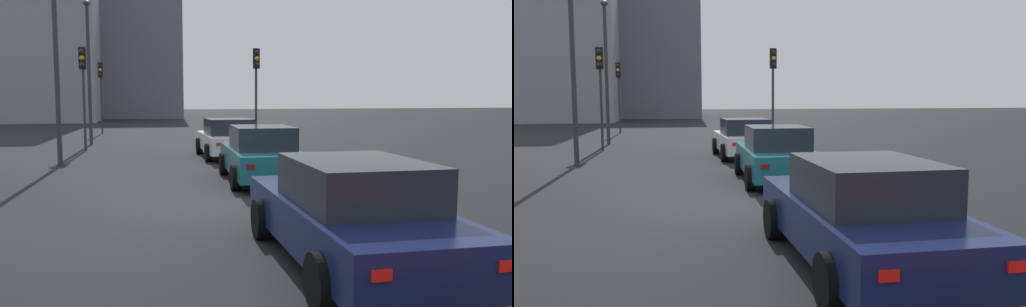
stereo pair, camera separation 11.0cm
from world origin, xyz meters
The scene contains 11 objects.
ground_plane centered at (0.00, 0.00, -0.10)m, with size 160.00×160.00×0.20m, color black.
car_white_left_lead centered at (8.27, -1.77, 0.71)m, with size 4.27×2.15×1.45m.
car_teal_left_second centered at (2.42, -1.75, 0.72)m, with size 4.33×2.06×1.50m.
car_navy_left_third centered at (-4.70, -1.43, 0.71)m, with size 4.79×2.03×1.46m.
traffic_light_near_left centered at (22.32, 3.87, 3.09)m, with size 0.32×0.30×4.30m.
traffic_light_near_right centered at (11.67, 3.75, 3.07)m, with size 0.32×0.29×4.28m.
traffic_light_far_left centered at (12.33, -3.70, 3.16)m, with size 0.32×0.28×4.42m.
street_lamp_kerbside centered at (6.81, 4.03, 3.88)m, with size 0.56×0.36×6.50m.
street_lamp_far centered at (14.69, 3.79, 3.98)m, with size 0.56×0.36×6.68m.
building_facade_left centered at (46.45, 2.00, 5.89)m, with size 8.08×9.11×11.78m, color slate.
building_facade_center centered at (38.96, 10.00, 8.22)m, with size 8.41×9.35×16.44m, color gray.
Camera 2 is at (-11.34, 1.16, 2.29)m, focal length 37.13 mm.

